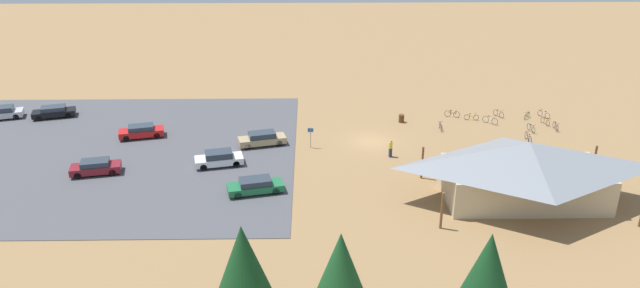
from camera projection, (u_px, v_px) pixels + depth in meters
The scene contains 28 objects.
ground at pixel (371, 142), 62.37m from camera, with size 160.00×160.00×0.00m, color #937047.
parking_lot_asphalt at pixel (110, 152), 59.76m from camera, with size 36.57×32.24×0.05m, color #4C4C51.
bike_pavilion at pixel (527, 168), 49.54m from camera, with size 15.95×9.12×5.27m.
trash_bin at pixel (401, 118), 67.29m from camera, with size 0.60×0.60×0.90m, color brown.
lot_sign at pixel (311, 135), 60.38m from camera, with size 0.56×0.08×2.20m.
pine_far_east at pixel (341, 265), 33.76m from camera, with size 2.91×2.91×6.92m.
pine_west at pixel (243, 263), 34.24m from camera, with size 3.46×3.46×7.10m.
pine_midwest at pixel (487, 280), 31.09m from camera, with size 3.86×3.86×8.46m.
bicycle_white_yard_right at pixel (544, 114), 68.71m from camera, with size 0.92×1.51×0.83m.
bicycle_blue_lone_west at pixel (441, 127), 65.18m from camera, with size 0.48×1.66×0.82m.
bicycle_black_trailside at pixel (452, 114), 68.79m from camera, with size 1.66×0.63×0.88m.
bicycle_orange_front_row at pixel (545, 121), 66.69m from camera, with size 0.56×1.58×0.82m.
bicycle_green_near_porch at pixel (527, 116), 68.40m from camera, with size 1.07×1.36×0.80m.
bicycle_silver_edge_south at pixel (499, 114), 68.87m from camera, with size 0.83×1.50×0.85m.
bicycle_yellow_mid_cluster at pixel (471, 117), 67.94m from camera, with size 1.63×0.48×0.82m.
bicycle_red_lone_east at pixel (528, 144), 60.83m from camera, with size 0.66×1.53×0.82m.
bicycle_teal_yard_left at pixel (531, 128), 64.76m from camera, with size 0.48×1.71×0.89m.
bicycle_purple_near_sign at pixel (556, 126), 65.19m from camera, with size 0.48×1.75×0.85m.
bicycle_white_back_row at pixel (490, 120), 66.89m from camera, with size 1.41×1.24×0.88m.
bicycle_blue_edge_north at pixel (528, 137), 62.37m from camera, with size 0.48×1.79×0.90m.
car_tan_aisle_side at pixel (262, 139), 61.15m from camera, with size 5.03×2.87×1.39m.
car_green_mid_lot at pixel (255, 186), 51.70m from camera, with size 5.05×2.85×1.29m.
car_maroon_by_curb at pixel (96, 167), 55.07m from camera, with size 4.68×2.65×1.33m.
car_red_near_entry at pixel (141, 131), 63.05m from camera, with size 4.82×2.77×1.32m.
car_black_back_corner at pixel (54, 112), 68.55m from camera, with size 4.90×2.97×1.29m.
car_white_inner_stall at pixel (219, 158), 56.72m from camera, with size 4.75×2.78×1.41m.
car_silver_second_row at pixel (2, 113), 68.14m from camera, with size 4.73×3.06×1.39m.
visitor_crossing_yard at pixel (391, 148), 58.52m from camera, with size 0.36×0.37×1.79m.
Camera 1 is at (6.23, 57.31, 24.39)m, focal length 33.91 mm.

